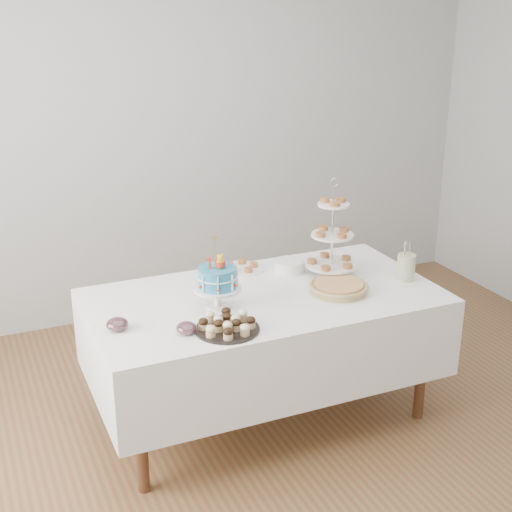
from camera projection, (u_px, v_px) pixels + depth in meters
name	position (u px, v px, depth m)	size (l,w,h in m)	color
floor	(286.00, 443.00, 3.92)	(5.00, 5.00, 0.00)	brown
walls	(290.00, 208.00, 3.45)	(5.04, 4.04, 2.70)	#AAADAF
table	(264.00, 332.00, 3.99)	(1.92, 1.02, 0.77)	white
birthday_cake	(217.00, 289.00, 3.71)	(0.25, 0.25, 0.39)	white
cupcake_tray	(227.00, 324.00, 3.49)	(0.32, 0.32, 0.07)	black
pie	(339.00, 287.00, 3.94)	(0.33, 0.33, 0.05)	tan
tiered_stand	(332.00, 235.00, 4.10)	(0.30, 0.30, 0.58)	silver
plate_stack	(289.00, 266.00, 4.23)	(0.18, 0.18, 0.07)	white
pastry_plate	(241.00, 267.00, 4.25)	(0.26, 0.26, 0.04)	white
jam_bowl_a	(187.00, 328.00, 3.45)	(0.10, 0.10, 0.06)	silver
jam_bowl_b	(117.00, 324.00, 3.49)	(0.11, 0.11, 0.07)	silver
utensil_pitcher	(406.00, 266.00, 4.09)	(0.11, 0.10, 0.23)	beige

